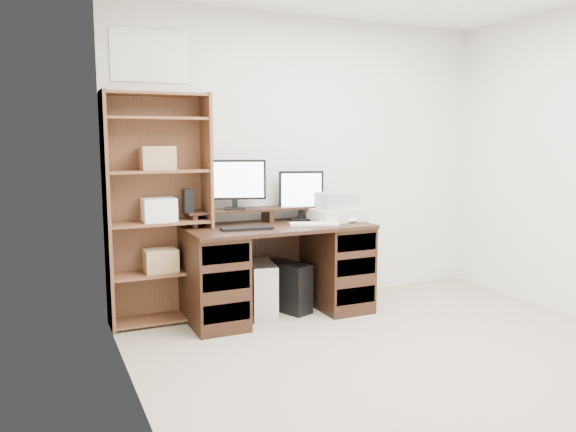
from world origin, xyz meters
TOP-DOWN VIEW (x-y plane):
  - room at (-0.00, 0.00)m, footprint 3.54×4.04m
  - desk at (-0.43, 1.64)m, footprint 1.50×0.70m
  - riser_shelf at (-0.43, 1.85)m, footprint 1.40×0.22m
  - monitor_wide at (-0.72, 1.86)m, footprint 0.50×0.20m
  - monitor_small at (-0.13, 1.82)m, footprint 0.38×0.19m
  - speaker at (-1.12, 1.83)m, footprint 0.08×0.08m
  - keyboard_black at (-0.74, 1.52)m, footprint 0.41×0.18m
  - keyboard_white at (-0.16, 1.52)m, footprint 0.42×0.24m
  - mouse at (0.19, 1.50)m, footprint 0.11×0.08m
  - printer at (0.12, 1.65)m, footprint 0.45×0.35m
  - basket at (0.12, 1.65)m, footprint 0.33×0.25m
  - tower_silver at (-0.56, 1.68)m, footprint 0.27×0.47m
  - tower_black at (-0.32, 1.69)m, footprint 0.31×0.45m
  - bookshelf at (-1.35, 1.86)m, footprint 0.80×0.30m

SIDE VIEW (x-z plane):
  - tower_black at x=-0.32m, z-range 0.00..0.41m
  - tower_silver at x=-0.56m, z-range 0.00..0.44m
  - desk at x=-0.43m, z-range 0.01..0.76m
  - keyboard_white at x=-0.16m, z-range 0.75..0.77m
  - keyboard_black at x=-0.74m, z-range 0.75..0.77m
  - mouse at x=0.19m, z-range 0.75..0.79m
  - printer at x=0.12m, z-range 0.75..0.86m
  - riser_shelf at x=-0.43m, z-range 0.78..0.90m
  - bookshelf at x=-1.35m, z-range 0.02..1.82m
  - basket at x=0.12m, z-range 0.86..0.99m
  - speaker at x=-1.12m, z-range 0.87..1.05m
  - monitor_small at x=-0.13m, z-range 0.77..1.19m
  - monitor_wide at x=-0.72m, z-range 0.89..1.30m
  - room at x=0.00m, z-range -0.02..2.52m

